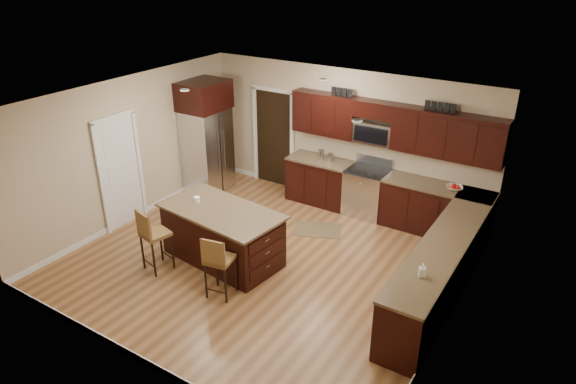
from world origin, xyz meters
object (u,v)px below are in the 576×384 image
Objects in this scene: range at (367,192)px; island at (223,236)px; stool_left at (152,234)px; refrigerator at (206,136)px; stool_right at (218,260)px.

range is 0.52× the size of island.
stool_left reaches higher than island.
refrigerator is at bearing 127.22° from stool_left.
stool_left is (-2.04, -3.61, 0.19)m from range.
range is 3.07m from island.
stool_right is (1.32, 0.00, -0.03)m from stool_left.
range reaches higher than stool_left.
stool_left is 1.05× the size of stool_right.
island is at bearing -115.47° from range.
range is 3.47m from refrigerator.
stool_left is at bearing 169.76° from stool_right.
stool_left is at bearing -66.11° from refrigerator.
stool_left is 0.45× the size of refrigerator.
range is 0.47× the size of refrigerator.
range is at bearing 73.84° from stool_left.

